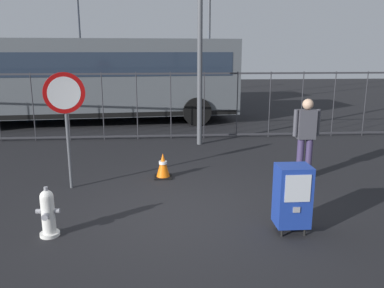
{
  "coord_description": "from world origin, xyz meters",
  "views": [
    {
      "loc": [
        -0.23,
        -5.91,
        2.62
      ],
      "look_at": [
        0.3,
        1.2,
        0.9
      ],
      "focal_mm": 36.54,
      "sensor_mm": 36.0,
      "label": 1
    }
  ],
  "objects_px": {
    "newspaper_box_primary": "(292,195)",
    "bus_far": "(96,70)",
    "street_light_far_right": "(79,28)",
    "street_light_near_left": "(209,0)",
    "stop_sign": "(65,106)",
    "traffic_cone": "(163,166)",
    "street_light_far_left": "(201,6)",
    "bus_near": "(92,76)",
    "pedestrian": "(306,134)",
    "fire_hydrant": "(48,213)"
  },
  "relations": [
    {
      "from": "newspaper_box_primary",
      "to": "bus_far",
      "type": "relative_size",
      "value": 0.1
    },
    {
      "from": "street_light_far_right",
      "to": "street_light_near_left",
      "type": "bearing_deg",
      "value": -21.17
    },
    {
      "from": "stop_sign",
      "to": "traffic_cone",
      "type": "height_order",
      "value": "stop_sign"
    },
    {
      "from": "street_light_far_left",
      "to": "street_light_far_right",
      "type": "xyz_separation_m",
      "value": [
        -6.25,
        -0.12,
        -1.1
      ]
    },
    {
      "from": "bus_near",
      "to": "traffic_cone",
      "type": "bearing_deg",
      "value": -73.95
    },
    {
      "from": "stop_sign",
      "to": "pedestrian",
      "type": "height_order",
      "value": "stop_sign"
    },
    {
      "from": "fire_hydrant",
      "to": "newspaper_box_primary",
      "type": "xyz_separation_m",
      "value": [
        3.51,
        -0.14,
        0.22
      ]
    },
    {
      "from": "bus_far",
      "to": "street_light_far_left",
      "type": "height_order",
      "value": "street_light_far_left"
    },
    {
      "from": "newspaper_box_primary",
      "to": "street_light_far_left",
      "type": "distance_m",
      "value": 16.56
    },
    {
      "from": "bus_near",
      "to": "newspaper_box_primary",
      "type": "bearing_deg",
      "value": -69.54
    },
    {
      "from": "newspaper_box_primary",
      "to": "street_light_far_left",
      "type": "bearing_deg",
      "value": 89.28
    },
    {
      "from": "fire_hydrant",
      "to": "traffic_cone",
      "type": "relative_size",
      "value": 1.41
    },
    {
      "from": "newspaper_box_primary",
      "to": "street_light_far_left",
      "type": "height_order",
      "value": "street_light_far_left"
    },
    {
      "from": "stop_sign",
      "to": "traffic_cone",
      "type": "xyz_separation_m",
      "value": [
        1.79,
        0.51,
        -1.34
      ]
    },
    {
      "from": "traffic_cone",
      "to": "street_light_far_left",
      "type": "xyz_separation_m",
      "value": [
        2.07,
        13.33,
        4.56
      ]
    },
    {
      "from": "traffic_cone",
      "to": "bus_far",
      "type": "height_order",
      "value": "bus_far"
    },
    {
      "from": "newspaper_box_primary",
      "to": "bus_near",
      "type": "height_order",
      "value": "bus_near"
    },
    {
      "from": "street_light_far_right",
      "to": "bus_far",
      "type": "bearing_deg",
      "value": -63.97
    },
    {
      "from": "bus_far",
      "to": "pedestrian",
      "type": "bearing_deg",
      "value": -67.47
    },
    {
      "from": "fire_hydrant",
      "to": "bus_near",
      "type": "height_order",
      "value": "bus_near"
    },
    {
      "from": "newspaper_box_primary",
      "to": "bus_near",
      "type": "relative_size",
      "value": 0.1
    },
    {
      "from": "bus_far",
      "to": "traffic_cone",
      "type": "bearing_deg",
      "value": -80.0
    },
    {
      "from": "bus_far",
      "to": "newspaper_box_primary",
      "type": "bearing_deg",
      "value": -75.73
    },
    {
      "from": "newspaper_box_primary",
      "to": "traffic_cone",
      "type": "distance_m",
      "value": 3.28
    },
    {
      "from": "bus_near",
      "to": "fire_hydrant",
      "type": "bearing_deg",
      "value": -89.17
    },
    {
      "from": "fire_hydrant",
      "to": "stop_sign",
      "type": "bearing_deg",
      "value": 93.97
    },
    {
      "from": "traffic_cone",
      "to": "street_light_far_left",
      "type": "relative_size",
      "value": 0.06
    },
    {
      "from": "street_light_near_left",
      "to": "street_light_far_left",
      "type": "height_order",
      "value": "street_light_far_left"
    },
    {
      "from": "fire_hydrant",
      "to": "newspaper_box_primary",
      "type": "relative_size",
      "value": 0.73
    },
    {
      "from": "newspaper_box_primary",
      "to": "street_light_near_left",
      "type": "relative_size",
      "value": 0.12
    },
    {
      "from": "street_light_near_left",
      "to": "street_light_far_right",
      "type": "xyz_separation_m",
      "value": [
        -6.38,
        2.47,
        -1.08
      ]
    },
    {
      "from": "fire_hydrant",
      "to": "street_light_far_left",
      "type": "relative_size",
      "value": 0.09
    },
    {
      "from": "pedestrian",
      "to": "street_light_far_right",
      "type": "bearing_deg",
      "value": 117.85
    },
    {
      "from": "newspaper_box_primary",
      "to": "bus_far",
      "type": "bearing_deg",
      "value": 109.95
    },
    {
      "from": "pedestrian",
      "to": "street_light_far_right",
      "type": "xyz_separation_m",
      "value": [
        -7.11,
        13.46,
        2.78
      ]
    },
    {
      "from": "bus_near",
      "to": "street_light_far_right",
      "type": "xyz_separation_m",
      "value": [
        -1.63,
        6.49,
        2.01
      ]
    },
    {
      "from": "traffic_cone",
      "to": "street_light_near_left",
      "type": "distance_m",
      "value": 11.86
    },
    {
      "from": "pedestrian",
      "to": "street_light_far_left",
      "type": "bearing_deg",
      "value": 93.62
    },
    {
      "from": "traffic_cone",
      "to": "bus_near",
      "type": "distance_m",
      "value": 7.32
    },
    {
      "from": "newspaper_box_primary",
      "to": "street_light_near_left",
      "type": "xyz_separation_m",
      "value": [
        0.33,
        13.41,
        4.24
      ]
    },
    {
      "from": "newspaper_box_primary",
      "to": "street_light_far_right",
      "type": "bearing_deg",
      "value": 110.86
    },
    {
      "from": "traffic_cone",
      "to": "bus_far",
      "type": "bearing_deg",
      "value": 105.68
    },
    {
      "from": "bus_near",
      "to": "bus_far",
      "type": "distance_m",
      "value": 4.24
    },
    {
      "from": "fire_hydrant",
      "to": "bus_far",
      "type": "relative_size",
      "value": 0.07
    },
    {
      "from": "traffic_cone",
      "to": "stop_sign",
      "type": "bearing_deg",
      "value": -164.17
    },
    {
      "from": "fire_hydrant",
      "to": "street_light_far_left",
      "type": "height_order",
      "value": "street_light_far_left"
    },
    {
      "from": "traffic_cone",
      "to": "street_light_far_right",
      "type": "bearing_deg",
      "value": 107.57
    },
    {
      "from": "stop_sign",
      "to": "street_light_far_right",
      "type": "height_order",
      "value": "street_light_far_right"
    },
    {
      "from": "newspaper_box_primary",
      "to": "fire_hydrant",
      "type": "bearing_deg",
      "value": 177.77
    },
    {
      "from": "street_light_near_left",
      "to": "pedestrian",
      "type": "bearing_deg",
      "value": -86.18
    }
  ]
}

